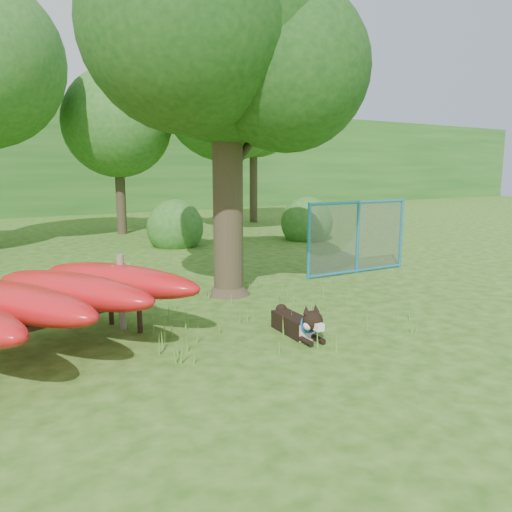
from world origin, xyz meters
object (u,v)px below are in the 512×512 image
husky_dog (299,324)px  oak_tree (223,35)px  kayak_rack (45,296)px  fence_section (358,237)px

husky_dog → oak_tree: bearing=88.6°
kayak_rack → oak_tree: bearing=2.2°
oak_tree → husky_dog: (-0.29, -2.80, -4.63)m
husky_dog → kayak_rack: bearing=163.2°
fence_section → husky_dog: bearing=-141.5°
husky_dog → fence_section: 4.96m
fence_section → oak_tree: bearing=-176.1°
oak_tree → husky_dog: bearing=-96.0°
husky_dog → fence_section: bearing=41.8°
kayak_rack → husky_dog: 3.53m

